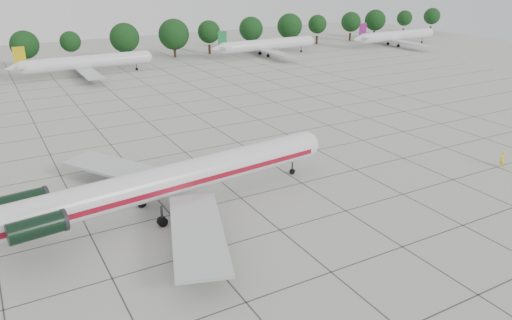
{
  "coord_description": "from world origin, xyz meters",
  "views": [
    {
      "loc": [
        -22.54,
        -43.26,
        23.85
      ],
      "look_at": [
        2.6,
        1.24,
        3.5
      ],
      "focal_mm": 35.0,
      "sensor_mm": 36.0,
      "label": 1
    }
  ],
  "objects_px": {
    "bg_airliner_c": "(86,62)",
    "bg_airliner_d": "(267,45)",
    "main_airliner": "(155,184)",
    "ground_crew": "(502,159)",
    "bg_airliner_e": "(396,36)"
  },
  "relations": [
    {
      "from": "bg_airliner_e",
      "to": "main_airliner",
      "type": "bearing_deg",
      "value": -145.1
    },
    {
      "from": "main_airliner",
      "to": "bg_airliner_d",
      "type": "distance_m",
      "value": 92.97
    },
    {
      "from": "main_airliner",
      "to": "ground_crew",
      "type": "xyz_separation_m",
      "value": [
        41.72,
        -8.91,
        -2.41
      ]
    },
    {
      "from": "main_airliner",
      "to": "bg_airliner_c",
      "type": "distance_m",
      "value": 72.35
    },
    {
      "from": "ground_crew",
      "to": "bg_airliner_d",
      "type": "xyz_separation_m",
      "value": [
        14.8,
        82.72,
        1.91
      ]
    },
    {
      "from": "bg_airliner_c",
      "to": "bg_airliner_e",
      "type": "bearing_deg",
      "value": -1.54
    },
    {
      "from": "bg_airliner_c",
      "to": "bg_airliner_d",
      "type": "xyz_separation_m",
      "value": [
        48.19,
        1.94,
        0.0
      ]
    },
    {
      "from": "bg_airliner_d",
      "to": "bg_airliner_e",
      "type": "relative_size",
      "value": 1.0
    },
    {
      "from": "bg_airliner_c",
      "to": "bg_airliner_d",
      "type": "bearing_deg",
      "value": 2.31
    },
    {
      "from": "bg_airliner_d",
      "to": "main_airliner",
      "type": "bearing_deg",
      "value": -127.44
    },
    {
      "from": "main_airliner",
      "to": "ground_crew",
      "type": "relative_size",
      "value": 20.57
    },
    {
      "from": "bg_airliner_c",
      "to": "bg_airliner_d",
      "type": "relative_size",
      "value": 1.0
    },
    {
      "from": "main_airliner",
      "to": "bg_airliner_c",
      "type": "height_order",
      "value": "main_airliner"
    },
    {
      "from": "main_airliner",
      "to": "bg_airliner_e",
      "type": "xyz_separation_m",
      "value": [
        99.51,
        69.42,
        -0.5
      ]
    },
    {
      "from": "main_airliner",
      "to": "bg_airliner_e",
      "type": "distance_m",
      "value": 121.33
    }
  ]
}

